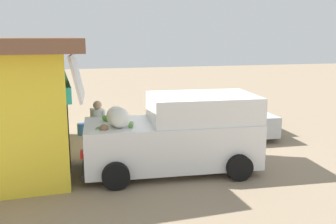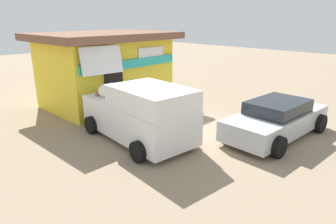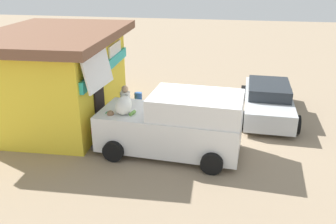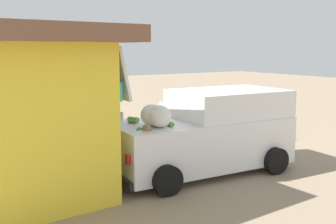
# 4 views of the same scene
# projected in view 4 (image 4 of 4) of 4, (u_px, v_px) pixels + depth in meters

# --- Properties ---
(ground_plane) EXTENTS (60.00, 60.00, 0.00)m
(ground_plane) POSITION_uv_depth(u_px,v_px,m) (191.00, 153.00, 11.29)
(ground_plane) COLOR gray
(delivery_van) EXTENTS (2.50, 4.67, 2.99)m
(delivery_van) POSITION_uv_depth(u_px,v_px,m) (206.00, 132.00, 9.53)
(delivery_van) COLOR white
(delivery_van) RESTS_ON ground_plane
(parked_sedan) EXTENTS (4.54, 2.21, 1.29)m
(parked_sedan) POSITION_uv_depth(u_px,v_px,m) (211.00, 114.00, 14.23)
(parked_sedan) COLOR #B2B7BC
(parked_sedan) RESTS_ON ground_plane
(vendor_standing) EXTENTS (0.48, 0.48, 1.69)m
(vendor_standing) POSITION_uv_depth(u_px,v_px,m) (113.00, 131.00, 9.49)
(vendor_standing) COLOR navy
(vendor_standing) RESTS_ON ground_plane
(customer_bending) EXTENTS (0.69, 0.65, 1.42)m
(customer_bending) POSITION_uv_depth(u_px,v_px,m) (136.00, 150.00, 8.29)
(customer_bending) COLOR #4C4C51
(customer_bending) RESTS_ON ground_plane
(unloaded_banana_pile) EXTENTS (0.83, 0.77, 0.40)m
(unloaded_banana_pile) POSITION_uv_depth(u_px,v_px,m) (86.00, 183.00, 8.21)
(unloaded_banana_pile) COLOR silver
(unloaded_banana_pile) RESTS_ON ground_plane
(paint_bucket) EXTENTS (0.33, 0.33, 0.40)m
(paint_bucket) POSITION_uv_depth(u_px,v_px,m) (60.00, 141.00, 11.90)
(paint_bucket) COLOR blue
(paint_bucket) RESTS_ON ground_plane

